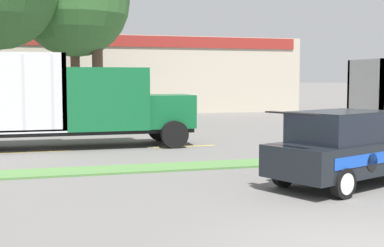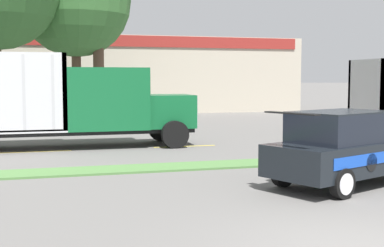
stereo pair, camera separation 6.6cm
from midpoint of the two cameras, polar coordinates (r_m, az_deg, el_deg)
grass_verge at (r=15.63m, az=1.35°, el=-4.50°), size 120.00×1.28×0.06m
centre_line_3 at (r=19.52m, az=-16.19°, el=-2.90°), size 2.40×0.14×0.01m
centre_line_4 at (r=20.23m, az=-0.69°, el=-2.44°), size 2.40×0.14×0.01m
centre_line_5 at (r=22.26m, az=12.85°, el=-1.90°), size 2.40×0.14×0.01m
dump_truck_trail at (r=20.19m, az=-13.26°, el=1.90°), size 11.50×2.69×3.45m
rally_car at (r=13.24m, az=16.12°, el=-2.52°), size 4.55×3.23×1.83m
store_building_backdrop at (r=44.62m, az=-6.03°, el=5.14°), size 24.10×12.10×5.67m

